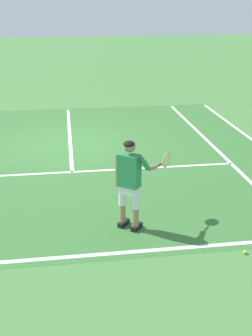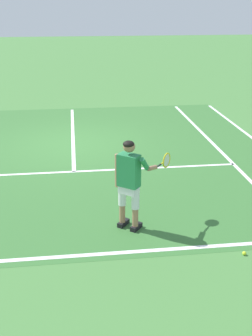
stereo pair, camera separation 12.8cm
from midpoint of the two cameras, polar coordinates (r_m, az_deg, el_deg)
ground_plane at (r=12.61m, az=-6.86°, el=3.27°), size 80.00×80.00×0.00m
court_inner_surface at (r=11.78m, az=-6.80°, el=1.94°), size 10.98×10.53×0.00m
line_baseline at (r=7.21m, az=-6.17°, el=-11.69°), size 10.98×0.10×0.01m
line_service at (r=10.53m, az=-6.69°, el=-0.48°), size 8.23×0.10×0.01m
line_centre_service at (r=13.55m, az=-6.92°, el=4.60°), size 0.10×6.40×0.01m
line_singles_right at (r=12.48m, az=12.46°, el=2.72°), size 0.10×10.13×0.01m
tennis_player at (r=7.53m, az=1.03°, el=-1.49°), size 1.12×0.82×1.71m
tennis_ball_near_feet at (r=7.46m, az=16.16°, el=-11.00°), size 0.07×0.07×0.07m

